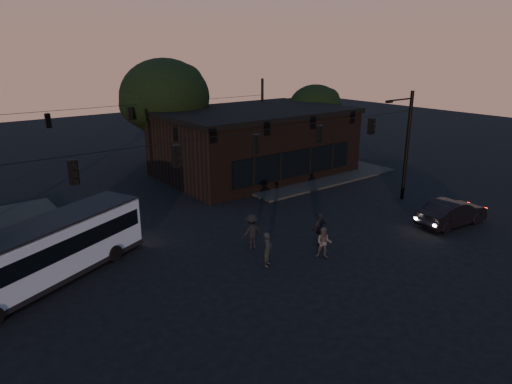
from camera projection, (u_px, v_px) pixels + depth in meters
ground at (307, 272)px, 21.67m from camera, size 120.00×120.00×0.00m
sidewalk_far_right at (296, 171)px, 39.20m from camera, size 14.00×10.00×0.15m
building at (254, 141)px, 38.16m from camera, size 15.40×10.41×5.40m
tree_behind at (165, 97)px, 38.77m from camera, size 7.60×7.60×9.43m
tree_right at (315, 108)px, 44.33m from camera, size 5.20×5.20×6.86m
signal_rig_near at (256, 165)px, 23.35m from camera, size 26.24×0.30×7.50m
signal_rig_far at (131, 128)px, 35.54m from camera, size 26.24×0.30×7.50m
bus at (46, 250)px, 20.38m from camera, size 10.00×6.28×2.80m
car at (452, 212)px, 27.28m from camera, size 4.88×2.15×1.56m
pedestrian_a at (268, 249)px, 22.08m from camera, size 0.76×0.70×1.74m
pedestrian_b at (324, 243)px, 22.98m from camera, size 0.98×1.00×1.62m
pedestrian_c at (320, 229)px, 24.48m from camera, size 1.07×0.46×1.82m
pedestrian_d at (252, 231)px, 24.01m from camera, size 1.27×0.78×1.90m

